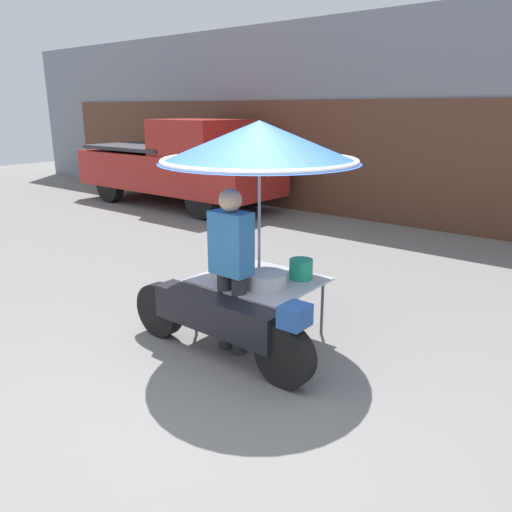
# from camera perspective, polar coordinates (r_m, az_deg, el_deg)

# --- Properties ---
(ground_plane) EXTENTS (36.00, 36.00, 0.00)m
(ground_plane) POSITION_cam_1_polar(r_m,az_deg,el_deg) (4.30, -4.79, -14.95)
(ground_plane) COLOR slate
(shopfront_building) EXTENTS (28.00, 2.06, 4.01)m
(shopfront_building) POSITION_cam_1_polar(r_m,az_deg,el_deg) (10.67, 25.62, 13.70)
(shopfront_building) COLOR gray
(shopfront_building) RESTS_ON ground
(vendor_motorcycle_cart) EXTENTS (2.11, 1.89, 2.13)m
(vendor_motorcycle_cart) POSITION_cam_1_polar(r_m,az_deg,el_deg) (4.69, -0.06, 9.63)
(vendor_motorcycle_cart) COLOR black
(vendor_motorcycle_cart) RESTS_ON ground
(vendor_person) EXTENTS (0.38, 0.22, 1.57)m
(vendor_person) POSITION_cam_1_polar(r_m,az_deg,el_deg) (4.57, -2.84, -0.85)
(vendor_person) COLOR #2D2D33
(vendor_person) RESTS_ON ground
(pickup_truck) EXTENTS (5.25, 1.82, 2.00)m
(pickup_truck) POSITION_cam_1_polar(r_m,az_deg,el_deg) (11.94, -8.66, 10.29)
(pickup_truck) COLOR black
(pickup_truck) RESTS_ON ground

